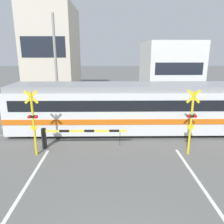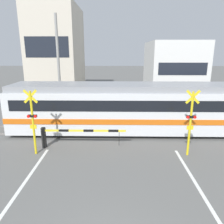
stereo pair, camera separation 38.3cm
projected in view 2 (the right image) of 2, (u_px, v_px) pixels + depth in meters
The scene contains 11 objects.
rail_track_near at pixel (112, 135), 13.64m from camera, with size 50.00×0.10×0.08m.
rail_track_far at pixel (112, 127), 15.03m from camera, with size 50.00×0.10×0.08m.
commuter_train at pixel (184, 107), 13.83m from camera, with size 21.92×2.97×3.12m.
crossing_barrier_near at pixel (66, 134), 11.70m from camera, with size 4.52×0.20×1.14m.
crossing_barrier_far at pixel (144, 110), 16.65m from camera, with size 4.52×0.20×1.14m.
crossing_signal_left at pixel (33, 119), 10.71m from camera, with size 0.68×0.15×3.33m.
crossing_signal_right at pixel (191, 120), 10.58m from camera, with size 0.68×0.15×3.33m.
pedestrian at pixel (126, 102), 18.27m from camera, with size 0.38×0.22×1.66m.
building_left_of_street at pixel (58, 52), 25.46m from camera, with size 5.18×8.00×10.01m.
building_right_of_street at pixel (172, 69), 25.75m from camera, with size 5.81×8.00×6.18m.
utility_pole_streetside at pixel (58, 65), 18.32m from camera, with size 0.22×0.22×8.03m.
Camera 2 is at (0.21, -3.32, 5.03)m, focal length 35.00 mm.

